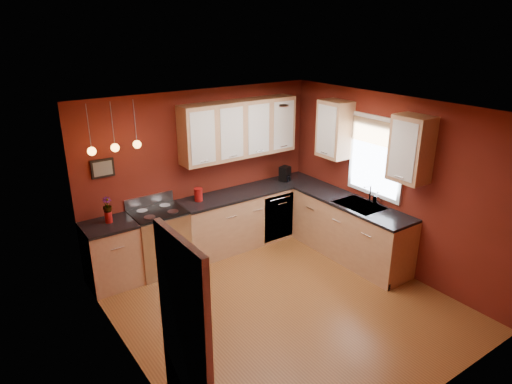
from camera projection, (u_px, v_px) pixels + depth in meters
floor at (282, 304)px, 6.09m from camera, size 4.20×4.20×0.00m
ceiling at (287, 110)px, 5.17m from camera, size 4.00×4.20×0.02m
wall_back at (202, 172)px, 7.24m from camera, size 4.00×0.02×2.60m
wall_front at (432, 293)px, 4.02m from camera, size 4.00×0.02×2.60m
wall_left at (127, 261)px, 4.56m from camera, size 0.02×4.20×2.60m
wall_right at (391, 184)px, 6.71m from camera, size 0.02×4.20×2.60m
base_cabinets_back_left at (112, 256)px, 6.43m from camera, size 0.70×0.60×0.90m
base_cabinets_back_right at (251, 217)px, 7.70m from camera, size 2.54×0.60×0.90m
base_cabinets_right at (350, 231)px, 7.19m from camera, size 0.60×2.10×0.90m
counter_back_left at (108, 225)px, 6.26m from camera, size 0.70×0.62×0.04m
counter_back_right at (251, 191)px, 7.54m from camera, size 2.54×0.62×0.04m
counter_right at (352, 203)px, 7.02m from camera, size 0.62×2.10×0.04m
gas_range at (160, 240)px, 6.81m from camera, size 0.76×0.64×1.11m
dishwasher_front at (279, 217)px, 7.68m from camera, size 0.60×0.02×0.80m
sink at (359, 206)px, 6.91m from camera, size 0.50×0.70×0.33m
window at (376, 154)px, 6.79m from camera, size 0.06×1.02×1.22m
door_left_wall at (186, 348)px, 3.75m from camera, size 0.12×0.82×2.05m
upper_cabinets_back at (239, 129)px, 7.20m from camera, size 2.00×0.35×0.90m
upper_cabinets_right at (370, 138)px, 6.63m from camera, size 0.35×1.95×0.90m
wall_picture at (103, 168)px, 6.27m from camera, size 0.32×0.03×0.26m
pendant_lights at (115, 147)px, 5.95m from camera, size 0.71×0.11×0.66m
red_canister at (198, 195)px, 7.02m from camera, size 0.14×0.14×0.20m
red_vase at (109, 217)px, 6.28m from camera, size 0.10×0.10×0.16m
flowers at (107, 205)px, 6.22m from camera, size 0.15×0.15×0.23m
coffee_maker at (285, 174)px, 7.90m from camera, size 0.22×0.21×0.26m
soap_pump at (377, 198)px, 6.91m from camera, size 0.11×0.11×0.20m
dish_towel at (169, 246)px, 6.54m from camera, size 0.20×0.01×0.28m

